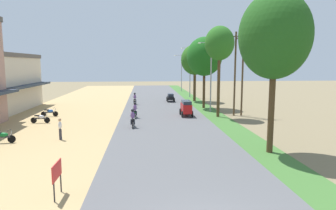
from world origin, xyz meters
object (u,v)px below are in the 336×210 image
Objects in this scene: median_tree_second at (220,44)px; motorbike_foreground_rider at (133,119)px; parked_motorbike_fifth at (41,118)px; median_tree_third at (204,57)px; streetlamp_far at (181,70)px; motorbike_ahead_third at (135,99)px; motorbike_ahead_second at (135,110)px; car_sedan_black at (171,97)px; parked_motorbike_fourth at (3,136)px; pedestrian_on_shoulder at (60,128)px; street_signboard at (57,173)px; utility_pole_far at (242,74)px; parked_motorbike_sixth at (50,112)px; utility_pole_near at (235,73)px; streetlamp_mid at (190,69)px; median_tree_nearest at (275,36)px; car_van_red at (186,107)px; streetlamp_near at (211,72)px; median_tree_fourth at (195,60)px.

median_tree_second is 12.19m from motorbike_foreground_rider.
parked_motorbike_fifth is 0.20× the size of median_tree_third.
streetlamp_far is 22.77m from motorbike_ahead_third.
median_tree_third is 4.98× the size of motorbike_ahead_second.
median_tree_third is at bearing -61.17° from car_sedan_black.
pedestrian_on_shoulder is (3.83, 0.62, 0.41)m from parked_motorbike_fourth.
median_tree_second is 11.14m from motorbike_ahead_second.
street_signboard is (6.17, -16.57, 0.55)m from parked_motorbike_fifth.
streetlamp_far is 0.85× the size of utility_pole_far.
parked_motorbike_sixth is at bearing 177.77° from utility_pole_far.
utility_pole_near reaches higher than parked_motorbike_sixth.
median_tree_third reaches higher than streetlamp_mid.
median_tree_nearest is at bearing -89.57° from median_tree_second.
car_van_red is 1.34× the size of motorbike_ahead_third.
utility_pole_near is 4.01× the size of car_sedan_black.
streetlamp_near is at bearing 40.96° from car_van_red.
median_tree_fourth is (13.87, 22.66, 5.29)m from pedestrian_on_shoulder.
median_tree_fourth is 6.68m from car_sedan_black.
median_tree_fourth reaches higher than motorbike_ahead_third.
motorbike_ahead_second is (9.15, -1.64, 0.30)m from parked_motorbike_sixth.
parked_motorbike_fifth is 0.22× the size of streetlamp_near.
median_tree_second is 7.49m from car_van_red.
motorbike_foreground_rider is (-10.89, -5.75, -3.87)m from utility_pole_near.
parked_motorbike_fourth and parked_motorbike_fifth have the same top height.
parked_motorbike_sixth is 18.26m from car_sedan_black.
median_tree_fourth reaches higher than car_sedan_black.
median_tree_nearest reaches higher than median_tree_fourth.
parked_motorbike_sixth is 21.15m from utility_pole_far.
motorbike_foreground_rider is (-5.53, -5.42, -0.17)m from car_van_red.
parked_motorbike_fifth is at bearing -153.69° from median_tree_third.
utility_pole_near reaches higher than motorbike_ahead_third.
utility_pole_far is 12.21m from motorbike_ahead_second.
parked_motorbike_fifth is 15.14m from motorbike_ahead_third.
car_van_red is at bearing 104.14° from median_tree_nearest.
median_tree_third is 15.37m from motorbike_foreground_rider.
car_sedan_black is 1.26× the size of motorbike_ahead_second.
median_tree_second is at bearing 28.49° from motorbike_foreground_rider.
streetlamp_near is at bearing 6.08° from parked_motorbike_sixth.
parked_motorbike_sixth is at bearing -164.26° from median_tree_third.
parked_motorbike_fourth is 0.22× the size of streetlamp_near.
car_van_red is 12.64m from car_sedan_black.
streetlamp_mid is 0.95× the size of utility_pole_far.
car_van_red is at bearing 10.63° from parked_motorbike_fifth.
median_tree_nearest reaches higher than utility_pole_far.
streetlamp_near is 27.51m from streetlamp_far.
utility_pole_near is 3.76× the size of car_van_red.
parked_motorbike_fourth is 17.66m from car_van_red.
median_tree_second reaches higher than streetlamp_far.
street_signboard is at bearing -75.61° from pedestrian_on_shoulder.
utility_pole_near is at bearing 55.35° from street_signboard.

